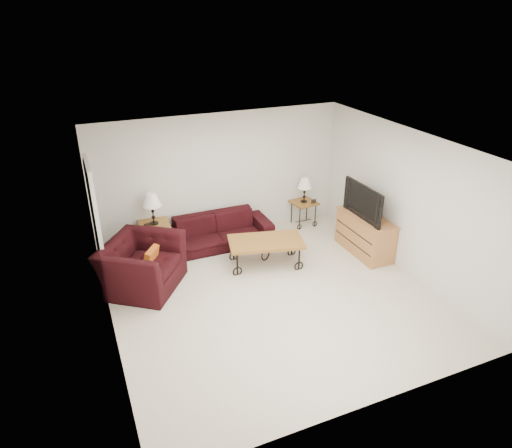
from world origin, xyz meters
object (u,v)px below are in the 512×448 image
(tv_stand, at_px, (365,234))
(backpack, at_px, (286,232))
(coffee_table, at_px, (266,252))
(sofa, at_px, (218,231))
(lamp_right, at_px, (304,190))
(television, at_px, (368,201))
(side_table_left, at_px, (156,238))
(armchair, at_px, (142,265))
(side_table_right, at_px, (303,213))
(lamp_left, at_px, (152,209))

(tv_stand, relative_size, backpack, 3.10)
(tv_stand, bearing_deg, coffee_table, 171.25)
(sofa, xyz_separation_m, coffee_table, (0.56, -1.04, -0.06))
(coffee_table, height_order, tv_stand, tv_stand)
(lamp_right, bearing_deg, television, -72.68)
(side_table_left, distance_m, armchair, 1.17)
(armchair, bearing_deg, sofa, -25.09)
(backpack, bearing_deg, television, -42.40)
(side_table_right, distance_m, lamp_left, 3.23)
(armchair, bearing_deg, lamp_left, 13.64)
(side_table_left, bearing_deg, lamp_right, -0.00)
(lamp_right, xyz_separation_m, coffee_table, (-1.43, -1.22, -0.55))
(coffee_table, bearing_deg, sofa, 118.16)
(sofa, height_order, backpack, sofa)
(side_table_right, distance_m, television, 1.78)
(sofa, bearing_deg, lamp_left, 171.33)
(television, bearing_deg, armchair, -96.15)
(lamp_right, xyz_separation_m, backpack, (-0.67, -0.54, -0.60))
(side_table_left, relative_size, tv_stand, 0.49)
(lamp_right, bearing_deg, sofa, -174.83)
(sofa, distance_m, television, 2.90)
(lamp_left, xyz_separation_m, lamp_right, (3.17, -0.00, -0.11))
(coffee_table, relative_size, backpack, 3.30)
(coffee_table, height_order, armchair, armchair)
(sofa, bearing_deg, lamp_right, 5.17)
(side_table_right, relative_size, lamp_right, 1.00)
(backpack, bearing_deg, lamp_right, 37.01)
(lamp_right, bearing_deg, tv_stand, -71.99)
(side_table_right, xyz_separation_m, television, (0.47, -1.52, 0.80))
(lamp_left, bearing_deg, backpack, -12.20)
(armchair, relative_size, backpack, 3.19)
(side_table_left, relative_size, armchair, 0.48)
(lamp_left, bearing_deg, lamp_right, -0.00)
(sofa, height_order, lamp_left, lamp_left)
(tv_stand, bearing_deg, lamp_right, 108.01)
(lamp_left, height_order, lamp_right, lamp_left)
(lamp_right, height_order, tv_stand, lamp_right)
(side_table_right, height_order, lamp_right, lamp_right)
(tv_stand, bearing_deg, sofa, 151.62)
(lamp_left, height_order, television, television)
(sofa, distance_m, lamp_left, 1.34)
(tv_stand, height_order, backpack, tv_stand)
(side_table_left, relative_size, coffee_table, 0.46)
(armchair, bearing_deg, backpack, -43.70)
(coffee_table, height_order, backpack, coffee_table)
(lamp_right, distance_m, armchair, 3.79)
(sofa, height_order, armchair, armchair)
(lamp_right, relative_size, television, 0.48)
(side_table_right, xyz_separation_m, lamp_left, (-3.17, 0.00, 0.65))
(side_table_right, height_order, armchair, armchair)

